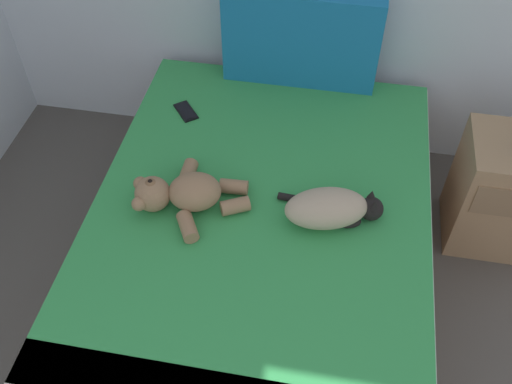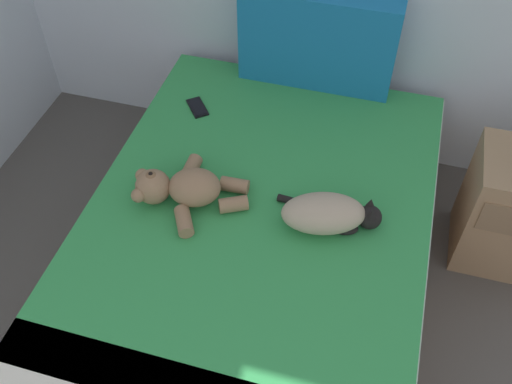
% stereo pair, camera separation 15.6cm
% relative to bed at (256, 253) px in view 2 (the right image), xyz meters
% --- Properties ---
extents(bed, '(1.48, 2.07, 0.54)m').
position_rel_bed_xyz_m(bed, '(0.00, 0.00, 0.00)').
color(bed, '#9E7A56').
rests_on(bed, ground_plane).
extents(patterned_cushion, '(0.77, 0.13, 0.49)m').
position_rel_bed_xyz_m(patterned_cushion, '(0.04, 0.94, 0.52)').
color(patterned_cushion, '#1972AD').
rests_on(patterned_cushion, bed).
extents(cat, '(0.44, 0.28, 0.15)m').
position_rel_bed_xyz_m(cat, '(0.29, 0.03, 0.34)').
color(cat, tan).
rests_on(cat, bed).
extents(teddy_bear, '(0.50, 0.43, 0.16)m').
position_rel_bed_xyz_m(teddy_bear, '(-0.32, 0.00, 0.34)').
color(teddy_bear, '#937051').
rests_on(teddy_bear, bed).
extents(cell_phone, '(0.15, 0.16, 0.01)m').
position_rel_bed_xyz_m(cell_phone, '(-0.47, 0.58, 0.28)').
color(cell_phone, black).
rests_on(cell_phone, bed).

